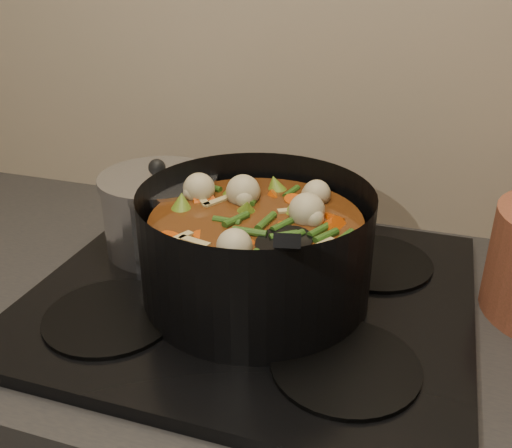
% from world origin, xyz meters
% --- Properties ---
extents(stovetop, '(0.62, 0.54, 0.03)m').
position_xyz_m(stovetop, '(0.00, 1.93, 0.92)').
color(stovetop, black).
rests_on(stovetop, counter).
extents(stockpot, '(0.33, 0.42, 0.24)m').
position_xyz_m(stockpot, '(0.01, 1.92, 1.00)').
color(stockpot, black).
rests_on(stockpot, stovetop).
extents(saucepan, '(0.19, 0.19, 0.16)m').
position_xyz_m(saucepan, '(-0.18, 2.01, 0.99)').
color(saucepan, silver).
rests_on(saucepan, stovetop).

